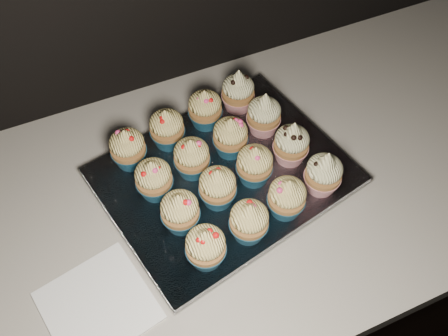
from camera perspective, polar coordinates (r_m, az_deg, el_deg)
name	(u,v)px	position (r m, az deg, el deg)	size (l,w,h in m)	color
cabinet	(166,314)	(1.30, -6.62, -16.22)	(2.40, 0.60, 0.86)	black
worktop	(142,225)	(0.89, -9.34, -6.42)	(2.44, 0.64, 0.04)	beige
napkin	(98,305)	(0.82, -14.21, -14.99)	(0.15, 0.15, 0.00)	white
baking_tray	(224,181)	(0.89, 0.00, -1.46)	(0.37, 0.29, 0.02)	black
foil_lining	(224,175)	(0.88, 0.00, -0.84)	(0.41, 0.32, 0.01)	silver
cupcake_0	(206,247)	(0.76, -2.11, -8.98)	(0.06, 0.06, 0.08)	navy
cupcake_1	(249,221)	(0.78, 2.88, -6.07)	(0.06, 0.06, 0.08)	navy
cupcake_2	(287,197)	(0.81, 7.19, -3.33)	(0.06, 0.06, 0.08)	navy
cupcake_3	(324,173)	(0.84, 11.31, -0.57)	(0.06, 0.06, 0.10)	#A3162A
cupcake_4	(180,211)	(0.79, -5.05, -4.93)	(0.06, 0.06, 0.08)	navy
cupcake_5	(218,187)	(0.81, -0.74, -2.16)	(0.06, 0.06, 0.08)	navy
cupcake_6	(255,164)	(0.84, 3.52, 0.41)	(0.06, 0.06, 0.08)	navy
cupcake_7	(291,143)	(0.87, 7.71, 2.80)	(0.06, 0.06, 0.10)	#A3162A
cupcake_8	(154,179)	(0.83, -8.03, -1.21)	(0.06, 0.06, 0.08)	navy
cupcake_9	(192,157)	(0.85, -3.70, 1.25)	(0.06, 0.06, 0.08)	navy
cupcake_10	(230,136)	(0.88, 0.74, 3.64)	(0.06, 0.06, 0.08)	navy
cupcake_11	(264,115)	(0.91, 4.58, 6.10)	(0.06, 0.06, 0.10)	#A3162A
cupcake_12	(128,148)	(0.88, -10.93, 2.28)	(0.06, 0.06, 0.08)	navy
cupcake_13	(167,128)	(0.89, -6.54, 4.54)	(0.06, 0.06, 0.08)	navy
cupcake_14	(205,109)	(0.92, -2.18, 6.79)	(0.06, 0.06, 0.08)	navy
cupcake_15	(238,91)	(0.95, 1.62, 8.73)	(0.06, 0.06, 0.10)	#A3162A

